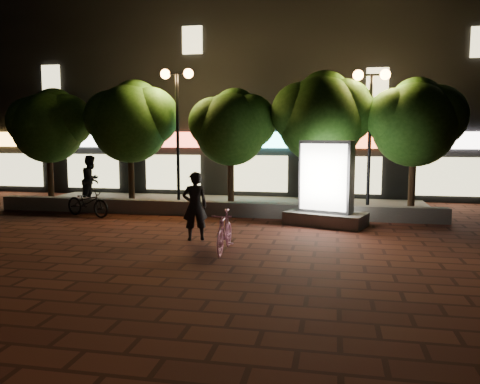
% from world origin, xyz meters
% --- Properties ---
extents(ground, '(80.00, 80.00, 0.00)m').
position_xyz_m(ground, '(0.00, 0.00, 0.00)').
color(ground, '#522319').
rests_on(ground, ground).
extents(retaining_wall, '(16.00, 0.45, 0.50)m').
position_xyz_m(retaining_wall, '(0.00, 4.00, 0.25)').
color(retaining_wall, slate).
rests_on(retaining_wall, ground).
extents(sidewalk, '(16.00, 5.00, 0.08)m').
position_xyz_m(sidewalk, '(0.00, 6.50, 0.04)').
color(sidewalk, slate).
rests_on(sidewalk, ground).
extents(building_block, '(28.00, 8.12, 11.30)m').
position_xyz_m(building_block, '(-0.01, 12.99, 5.00)').
color(building_block, black).
rests_on(building_block, ground).
extents(tree_far_left, '(3.36, 2.80, 4.63)m').
position_xyz_m(tree_far_left, '(-6.95, 5.46, 3.29)').
color(tree_far_left, '#312013').
rests_on(tree_far_left, sidewalk).
extents(tree_left, '(3.60, 3.00, 4.89)m').
position_xyz_m(tree_left, '(-3.45, 5.46, 3.44)').
color(tree_left, '#312013').
rests_on(tree_left, sidewalk).
extents(tree_mid, '(3.24, 2.70, 4.50)m').
position_xyz_m(tree_mid, '(0.55, 5.46, 3.22)').
color(tree_mid, '#312013').
rests_on(tree_mid, sidewalk).
extents(tree_right, '(3.72, 3.10, 5.07)m').
position_xyz_m(tree_right, '(3.86, 5.46, 3.57)').
color(tree_right, '#312013').
rests_on(tree_right, sidewalk).
extents(tree_far_right, '(3.48, 2.90, 4.76)m').
position_xyz_m(tree_far_right, '(7.05, 5.46, 3.37)').
color(tree_far_right, '#312013').
rests_on(tree_far_right, sidewalk).
extents(street_lamp_left, '(1.26, 0.36, 5.18)m').
position_xyz_m(street_lamp_left, '(-1.50, 5.20, 4.03)').
color(street_lamp_left, black).
rests_on(street_lamp_left, sidewalk).
extents(street_lamp_right, '(1.26, 0.36, 4.98)m').
position_xyz_m(street_lamp_right, '(5.50, 5.20, 3.89)').
color(street_lamp_right, black).
rests_on(street_lamp_right, sidewalk).
extents(ad_kiosk, '(2.73, 1.96, 2.67)m').
position_xyz_m(ad_kiosk, '(4.08, 2.98, 1.08)').
color(ad_kiosk, slate).
rests_on(ad_kiosk, ground).
extents(scooter_pink, '(0.53, 1.71, 1.02)m').
position_xyz_m(scooter_pink, '(1.73, -1.06, 0.51)').
color(scooter_pink, '#F39ADA').
rests_on(scooter_pink, ground).
extents(rider, '(0.80, 0.69, 1.86)m').
position_xyz_m(rider, '(0.65, 0.11, 0.93)').
color(rider, black).
rests_on(rider, ground).
extents(scooter_parked, '(2.04, 1.25, 1.01)m').
position_xyz_m(scooter_parked, '(-4.08, 3.00, 0.51)').
color(scooter_parked, black).
rests_on(scooter_parked, ground).
extents(pedestrian, '(0.74, 0.95, 1.95)m').
position_xyz_m(pedestrian, '(-5.15, 5.29, 1.05)').
color(pedestrian, black).
rests_on(pedestrian, sidewalk).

